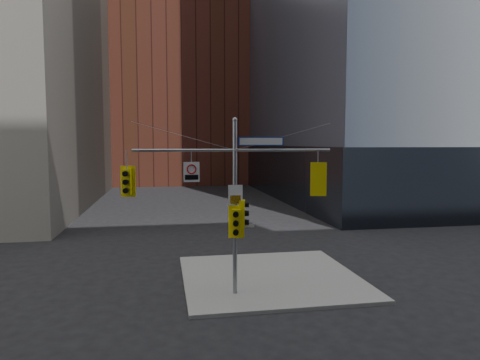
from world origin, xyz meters
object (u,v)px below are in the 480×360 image
object	(u,v)px
traffic_light_east_arm	(318,179)
regulatory_sign_arm	(192,171)
signal_assembly	(235,190)
street_sign_blade	(261,141)
traffic_light_west_arm	(127,182)
traffic_light_pole_front	(236,223)
traffic_light_pole_side	(243,213)

from	to	relation	value
traffic_light_east_arm	regulatory_sign_arm	size ratio (longest dim) A/B	1.77
signal_assembly	street_sign_blade	distance (m)	2.21
signal_assembly	regulatory_sign_arm	xyz separation A→B (m)	(-1.73, -0.02, 0.76)
traffic_light_west_arm	traffic_light_east_arm	world-z (taller)	traffic_light_east_arm
traffic_light_west_arm	regulatory_sign_arm	size ratio (longest dim) A/B	1.53
signal_assembly	traffic_light_pole_front	world-z (taller)	signal_assembly
street_sign_blade	traffic_light_east_arm	bearing A→B (deg)	4.91
signal_assembly	traffic_light_west_arm	xyz separation A→B (m)	(-4.20, 0.01, 0.38)
traffic_light_west_arm	traffic_light_pole_front	distance (m)	4.53
street_sign_blade	regulatory_sign_arm	distance (m)	3.03
traffic_light_east_arm	signal_assembly	bearing A→B (deg)	10.04
traffic_light_pole_front	street_sign_blade	bearing A→B (deg)	26.90
traffic_light_pole_front	street_sign_blade	distance (m)	3.40
signal_assembly	regulatory_sign_arm	distance (m)	1.89
regulatory_sign_arm	traffic_light_pole_front	bearing A→B (deg)	-11.09
traffic_light_west_arm	traffic_light_east_arm	size ratio (longest dim) A/B	0.86
traffic_light_west_arm	signal_assembly	bearing A→B (deg)	11.08
traffic_light_west_arm	regulatory_sign_arm	xyz separation A→B (m)	(2.47, -0.03, 0.38)
traffic_light_east_arm	regulatory_sign_arm	world-z (taller)	regulatory_sign_arm
traffic_light_pole_side	traffic_light_pole_front	size ratio (longest dim) A/B	0.82
traffic_light_pole_side	street_sign_blade	size ratio (longest dim) A/B	0.59
traffic_light_west_arm	traffic_light_east_arm	bearing A→B (deg)	11.16
signal_assembly	street_sign_blade	bearing A→B (deg)	0.18
traffic_light_west_arm	regulatory_sign_arm	world-z (taller)	regulatory_sign_arm
street_sign_blade	regulatory_sign_arm	xyz separation A→B (m)	(-2.80, -0.02, -1.17)
traffic_light_east_arm	street_sign_blade	bearing A→B (deg)	9.97
traffic_light_east_arm	street_sign_blade	world-z (taller)	street_sign_blade
signal_assembly	traffic_light_east_arm	world-z (taller)	signal_assembly
signal_assembly	traffic_light_pole_side	distance (m)	1.03
signal_assembly	traffic_light_east_arm	size ratio (longest dim) A/B	5.74
signal_assembly	traffic_light_pole_side	size ratio (longest dim) A/B	7.31
signal_assembly	regulatory_sign_arm	size ratio (longest dim) A/B	10.16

